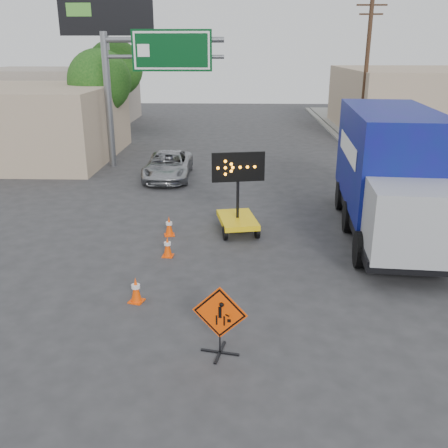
# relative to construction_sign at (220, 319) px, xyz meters

# --- Properties ---
(ground) EXTENTS (100.00, 100.00, 0.00)m
(ground) POSITION_rel_construction_sign_xyz_m (-0.02, -0.71, -0.82)
(ground) COLOR #2D2D30
(ground) RESTS_ON ground
(curb_right) EXTENTS (0.40, 60.00, 0.12)m
(curb_right) POSITION_rel_construction_sign_xyz_m (7.18, 14.29, -0.76)
(curb_right) COLOR gray
(curb_right) RESTS_ON ground
(sidewalk_right) EXTENTS (4.00, 60.00, 0.15)m
(sidewalk_right) POSITION_rel_construction_sign_xyz_m (9.48, 14.29, -0.74)
(sidewalk_right) COLOR gray
(sidewalk_right) RESTS_ON ground
(storefront_left_far) EXTENTS (12.00, 10.00, 4.40)m
(storefront_left_far) POSITION_rel_construction_sign_xyz_m (-15.02, 33.29, 1.38)
(storefront_left_far) COLOR #A39387
(storefront_left_far) RESTS_ON ground
(building_right_far) EXTENTS (10.00, 14.00, 4.60)m
(building_right_far) POSITION_rel_construction_sign_xyz_m (12.98, 29.29, 1.48)
(building_right_far) COLOR tan
(building_right_far) RESTS_ON ground
(highway_gantry) EXTENTS (6.18, 0.38, 6.90)m
(highway_gantry) POSITION_rel_construction_sign_xyz_m (-4.46, 17.25, 4.25)
(highway_gantry) COLOR slate
(highway_gantry) RESTS_ON ground
(billboard) EXTENTS (6.10, 0.54, 9.85)m
(billboard) POSITION_rel_construction_sign_xyz_m (-8.37, 25.16, 6.54)
(billboard) COLOR slate
(billboard) RESTS_ON ground
(utility_pole_far) EXTENTS (1.80, 0.26, 9.00)m
(utility_pole_far) POSITION_rel_construction_sign_xyz_m (7.98, 23.29, 3.87)
(utility_pole_far) COLOR #412A1C
(utility_pole_far) RESTS_ON ground
(tree_left_near) EXTENTS (3.71, 3.71, 6.03)m
(tree_left_near) POSITION_rel_construction_sign_xyz_m (-8.02, 21.29, 3.35)
(tree_left_near) COLOR #412A1C
(tree_left_near) RESTS_ON ground
(tree_left_far) EXTENTS (4.10, 4.10, 6.66)m
(tree_left_far) POSITION_rel_construction_sign_xyz_m (-9.02, 29.29, 3.78)
(tree_left_far) COLOR #412A1C
(tree_left_far) RESTS_ON ground
(construction_sign) EXTENTS (1.14, 0.82, 1.54)m
(construction_sign) POSITION_rel_construction_sign_xyz_m (0.00, 0.00, 0.00)
(construction_sign) COLOR black
(construction_sign) RESTS_ON ground
(arrow_board) EXTENTS (1.76, 2.16, 2.81)m
(arrow_board) POSITION_rel_construction_sign_xyz_m (0.29, 7.29, -0.19)
(arrow_board) COLOR yellow
(arrow_board) RESTS_ON ground
(pickup_truck) EXTENTS (2.24, 4.66, 1.28)m
(pickup_truck) POSITION_rel_construction_sign_xyz_m (-3.15, 14.67, -0.18)
(pickup_truck) COLOR #9FA1A5
(pickup_truck) RESTS_ON ground
(box_truck) EXTENTS (3.32, 8.88, 4.13)m
(box_truck) POSITION_rel_construction_sign_xyz_m (5.33, 7.38, 1.05)
(box_truck) COLOR black
(box_truck) RESTS_ON ground
(cone_a) EXTENTS (0.43, 0.43, 0.67)m
(cone_a) POSITION_rel_construction_sign_xyz_m (-2.20, 2.17, -0.48)
(cone_a) COLOR #FF4705
(cone_a) RESTS_ON ground
(cone_b) EXTENTS (0.36, 0.36, 0.65)m
(cone_b) POSITION_rel_construction_sign_xyz_m (-1.82, 5.08, -0.49)
(cone_b) COLOR #FF4705
(cone_b) RESTS_ON ground
(cone_c) EXTENTS (0.41, 0.41, 0.68)m
(cone_c) POSITION_rel_construction_sign_xyz_m (-2.02, 6.89, -0.48)
(cone_c) COLOR #FF4705
(cone_c) RESTS_ON ground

